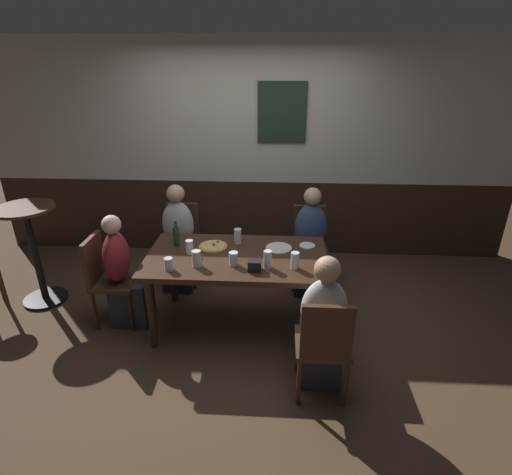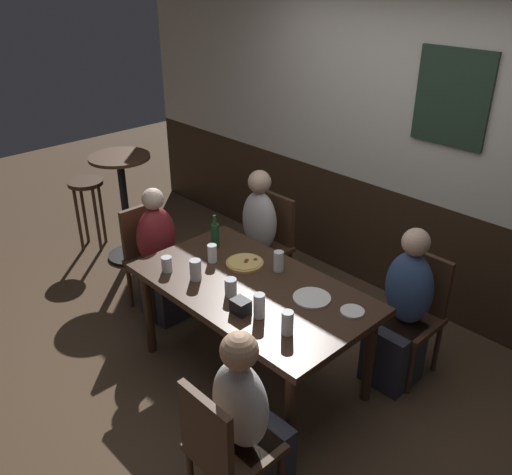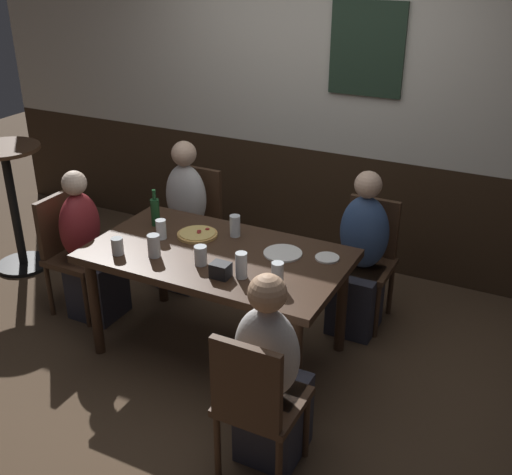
{
  "view_description": "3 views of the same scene",
  "coord_description": "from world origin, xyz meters",
  "px_view_note": "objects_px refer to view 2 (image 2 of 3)",
  "views": [
    {
      "loc": [
        0.36,
        -3.25,
        2.39
      ],
      "look_at": [
        0.17,
        0.03,
        0.91
      ],
      "focal_mm": 28.6,
      "sensor_mm": 36.0,
      "label": 1
    },
    {
      "loc": [
        2.23,
        -2.1,
        2.67
      ],
      "look_at": [
        -0.03,
        0.06,
        1.06
      ],
      "focal_mm": 38.45,
      "sensor_mm": 36.0,
      "label": 2
    },
    {
      "loc": [
        1.8,
        -3.02,
        2.52
      ],
      "look_at": [
        0.24,
        0.07,
        0.86
      ],
      "focal_mm": 44.1,
      "sensor_mm": 36.0,
      "label": 3
    }
  ],
  "objects_px": {
    "pizza": "(245,263)",
    "highball_clear": "(231,288)",
    "chair_left_far": "(269,240)",
    "chair_head_west": "(150,253)",
    "tumbler_short": "(287,324)",
    "tumbler_water": "(167,265)",
    "dining_table": "(252,296)",
    "pint_glass_amber": "(259,307)",
    "chair_right_near": "(224,447)",
    "person_right_far": "(401,319)",
    "beer_glass_tall": "(279,262)",
    "person_left_far": "(255,247)",
    "pint_glass_pale": "(212,254)",
    "plate_white_large": "(312,298)",
    "person_head_west": "(162,264)",
    "condiment_caddy": "(241,306)",
    "side_bar_table": "(124,199)",
    "person_right_near": "(248,433)",
    "plate_white_small": "(352,311)",
    "beer_glass_half": "(196,271)",
    "bar_stool": "(87,195)",
    "chair_right_far": "(414,308)",
    "beer_bottle_green": "(215,234)"
  },
  "relations": [
    {
      "from": "plate_white_large",
      "to": "plate_white_small",
      "type": "xyz_separation_m",
      "value": [
        0.27,
        0.07,
        0.0
      ]
    },
    {
      "from": "chair_left_far",
      "to": "condiment_caddy",
      "type": "bearing_deg",
      "value": -51.9
    },
    {
      "from": "beer_glass_half",
      "to": "beer_glass_tall",
      "type": "xyz_separation_m",
      "value": [
        0.3,
        0.48,
        0.0
      ]
    },
    {
      "from": "chair_head_west",
      "to": "person_left_far",
      "type": "xyz_separation_m",
      "value": [
        0.51,
        0.71,
        -0.01
      ]
    },
    {
      "from": "bar_stool",
      "to": "pizza",
      "type": "bearing_deg",
      "value": 0.04
    },
    {
      "from": "chair_left_far",
      "to": "chair_head_west",
      "type": "distance_m",
      "value": 1.01
    },
    {
      "from": "person_head_west",
      "to": "condiment_caddy",
      "type": "bearing_deg",
      "value": -12.05
    },
    {
      "from": "dining_table",
      "to": "pint_glass_amber",
      "type": "xyz_separation_m",
      "value": [
        0.29,
        -0.21,
        0.15
      ]
    },
    {
      "from": "person_head_west",
      "to": "side_bar_table",
      "type": "xyz_separation_m",
      "value": [
        -1.02,
        0.3,
        0.16
      ]
    },
    {
      "from": "chair_left_far",
      "to": "chair_right_far",
      "type": "height_order",
      "value": "same"
    },
    {
      "from": "tumbler_short",
      "to": "beer_glass_tall",
      "type": "height_order",
      "value": "tumbler_short"
    },
    {
      "from": "chair_head_west",
      "to": "person_right_near",
      "type": "relative_size",
      "value": 0.78
    },
    {
      "from": "chair_right_near",
      "to": "person_right_far",
      "type": "xyz_separation_m",
      "value": [
        0.0,
        1.58,
        -0.01
      ]
    },
    {
      "from": "person_right_far",
      "to": "beer_glass_tall",
      "type": "bearing_deg",
      "value": -148.53
    },
    {
      "from": "plate_white_large",
      "to": "condiment_caddy",
      "type": "bearing_deg",
      "value": -114.96
    },
    {
      "from": "pizza",
      "to": "tumbler_water",
      "type": "relative_size",
      "value": 2.47
    },
    {
      "from": "beer_glass_half",
      "to": "pint_glass_pale",
      "type": "distance_m",
      "value": 0.26
    },
    {
      "from": "dining_table",
      "to": "side_bar_table",
      "type": "bearing_deg",
      "value": 171.83
    },
    {
      "from": "pint_glass_amber",
      "to": "side_bar_table",
      "type": "height_order",
      "value": "side_bar_table"
    },
    {
      "from": "tumbler_water",
      "to": "plate_white_large",
      "type": "xyz_separation_m",
      "value": [
        0.92,
        0.46,
        -0.04
      ]
    },
    {
      "from": "chair_left_far",
      "to": "chair_head_west",
      "type": "bearing_deg",
      "value": -120.47
    },
    {
      "from": "person_head_west",
      "to": "tumbler_water",
      "type": "relative_size",
      "value": 10.19
    },
    {
      "from": "beer_bottle_green",
      "to": "plate_white_small",
      "type": "bearing_deg",
      "value": 2.68
    },
    {
      "from": "pint_glass_pale",
      "to": "bar_stool",
      "type": "relative_size",
      "value": 0.18
    },
    {
      "from": "beer_glass_half",
      "to": "highball_clear",
      "type": "relative_size",
      "value": 1.2
    },
    {
      "from": "chair_right_near",
      "to": "beer_glass_tall",
      "type": "relative_size",
      "value": 6.09
    },
    {
      "from": "pizza",
      "to": "plate_white_large",
      "type": "height_order",
      "value": "pizza"
    },
    {
      "from": "side_bar_table",
      "to": "highball_clear",
      "type": "bearing_deg",
      "value": -13.03
    },
    {
      "from": "person_head_west",
      "to": "pint_glass_amber",
      "type": "bearing_deg",
      "value": -8.93
    },
    {
      "from": "pizza",
      "to": "highball_clear",
      "type": "distance_m",
      "value": 0.41
    },
    {
      "from": "side_bar_table",
      "to": "pizza",
      "type": "bearing_deg",
      "value": -4.59
    },
    {
      "from": "chair_right_near",
      "to": "person_right_near",
      "type": "height_order",
      "value": "person_right_near"
    },
    {
      "from": "person_right_near",
      "to": "plate_white_small",
      "type": "height_order",
      "value": "person_right_near"
    },
    {
      "from": "tumbler_water",
      "to": "bar_stool",
      "type": "height_order",
      "value": "tumbler_water"
    },
    {
      "from": "plate_white_large",
      "to": "bar_stool",
      "type": "bearing_deg",
      "value": -179.73
    },
    {
      "from": "tumbler_short",
      "to": "tumbler_water",
      "type": "distance_m",
      "value": 1.06
    },
    {
      "from": "chair_right_near",
      "to": "person_left_far",
      "type": "xyz_separation_m",
      "value": [
        -1.43,
        1.58,
        -0.01
      ]
    },
    {
      "from": "chair_right_near",
      "to": "tumbler_short",
      "type": "relative_size",
      "value": 6.02
    },
    {
      "from": "person_left_far",
      "to": "pint_glass_amber",
      "type": "height_order",
      "value": "person_left_far"
    },
    {
      "from": "dining_table",
      "to": "person_left_far",
      "type": "xyz_separation_m",
      "value": [
        -0.71,
        0.71,
        -0.17
      ]
    },
    {
      "from": "beer_bottle_green",
      "to": "plate_white_large",
      "type": "xyz_separation_m",
      "value": [
        0.96,
        -0.01,
        -0.1
      ]
    },
    {
      "from": "pint_glass_amber",
      "to": "pizza",
      "type": "bearing_deg",
      "value": 145.19
    },
    {
      "from": "pint_glass_pale",
      "to": "plate_white_large",
      "type": "height_order",
      "value": "pint_glass_pale"
    },
    {
      "from": "person_left_far",
      "to": "pizza",
      "type": "bearing_deg",
      "value": -49.52
    },
    {
      "from": "person_right_far",
      "to": "condiment_caddy",
      "type": "bearing_deg",
      "value": -118.83
    },
    {
      "from": "person_head_west",
      "to": "highball_clear",
      "type": "distance_m",
      "value": 1.12
    },
    {
      "from": "pint_glass_amber",
      "to": "tumbler_short",
      "type": "relative_size",
      "value": 1.07
    },
    {
      "from": "person_right_near",
      "to": "person_head_west",
      "type": "xyz_separation_m",
      "value": [
        -1.78,
        0.71,
        -0.02
      ]
    },
    {
      "from": "pizza",
      "to": "side_bar_table",
      "type": "height_order",
      "value": "side_bar_table"
    },
    {
      "from": "beer_glass_half",
      "to": "highball_clear",
      "type": "xyz_separation_m",
      "value": [
        0.31,
        0.04,
        -0.01
      ]
    }
  ]
}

